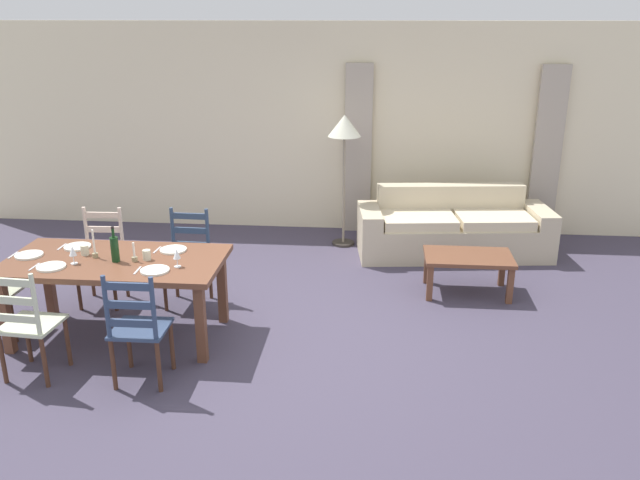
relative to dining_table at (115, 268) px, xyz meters
The scene contains 29 objects.
ground_plane 1.57m from the dining_table, ahead, with size 9.60×9.60×0.02m, color #413B4E.
wall_far 3.75m from the dining_table, 67.44° to the left, with size 9.60×0.16×2.70m, color beige.
curtain_panel_left 3.85m from the dining_table, 58.36° to the left, with size 0.35×0.08×2.20m, color #B2A493.
curtain_panel_right 5.50m from the dining_table, 36.48° to the left, with size 0.35×0.08×2.20m, color #B2A493.
dining_table is the anchor object (origin of this frame).
dining_chair_near_left 0.89m from the dining_table, 119.95° to the right, with size 0.45×0.43×0.96m.
dining_chair_near_right 0.90m from the dining_table, 58.39° to the right, with size 0.42×0.40×0.96m.
dining_chair_far_left 0.88m from the dining_table, 121.71° to the left, with size 0.44×0.42×0.96m.
dining_chair_far_right 0.90m from the dining_table, 61.73° to the left, with size 0.43×0.41×0.96m.
dinner_plate_near_left 0.52m from the dining_table, 150.95° to the right, with size 0.24×0.24×0.02m, color white.
fork_near_left 0.66m from the dining_table, 157.38° to the right, with size 0.02×0.17×0.01m, color silver.
dinner_plate_near_right 0.52m from the dining_table, 29.05° to the right, with size 0.24×0.24×0.02m, color white.
fork_near_right 0.40m from the dining_table, 39.81° to the right, with size 0.02×0.17×0.01m, color silver.
dinner_plate_far_left 0.52m from the dining_table, 150.95° to the left, with size 0.24×0.24×0.02m, color white.
fork_far_left 0.66m from the dining_table, 157.38° to the left, with size 0.02×0.17×0.01m, color silver.
dinner_plate_far_right 0.52m from the dining_table, 29.05° to the left, with size 0.24×0.24×0.02m, color white.
fork_far_right 0.40m from the dining_table, 39.81° to the left, with size 0.02×0.17×0.01m, color silver.
dinner_plate_head_west 0.79m from the dining_table, behind, with size 0.24×0.24×0.02m, color white.
fork_head_west 0.93m from the dining_table, behind, with size 0.02×0.17×0.01m, color silver.
wine_bottle 0.22m from the dining_table, 55.70° to the right, with size 0.07×0.07×0.32m.
wine_glass_near_left 0.39m from the dining_table, 154.32° to the right, with size 0.06×0.06×0.16m.
wine_glass_near_right 0.65m from the dining_table, 12.22° to the right, with size 0.06×0.06×0.16m.
coffee_cup_primary 0.32m from the dining_table, ahead, with size 0.07×0.07×0.09m, color beige.
coffee_cup_secondary 0.33m from the dining_table, 165.94° to the left, with size 0.07×0.07×0.09m, color beige.
candle_tall 0.24m from the dining_table, behind, with size 0.05×0.05×0.26m.
candle_short 0.24m from the dining_table, 11.31° to the right, with size 0.05×0.05×0.17m.
couch 4.07m from the dining_table, 37.83° to the left, with size 2.36×1.05×0.80m.
coffee_table 3.49m from the dining_table, 21.45° to the left, with size 0.90×0.56×0.42m.
standing_lamp 3.34m from the dining_table, 55.16° to the left, with size 0.40×0.40×1.64m.
Camera 1 is at (0.86, -5.19, 2.77)m, focal length 36.31 mm.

